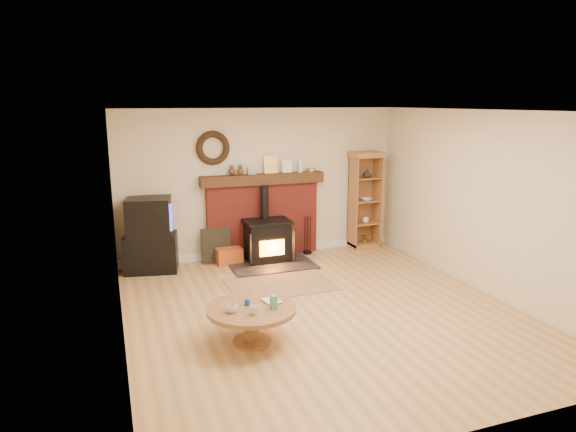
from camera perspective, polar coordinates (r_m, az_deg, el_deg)
name	(u,v)px	position (r m, az deg, el deg)	size (l,w,h in m)	color
ground	(322,311)	(6.91, 3.81, -10.49)	(5.50, 5.50, 0.00)	#AD7748
room_shell	(320,182)	(6.52, 3.56, 3.82)	(5.02, 5.52, 2.61)	beige
chimney_breast	(263,212)	(9.07, -2.80, 0.46)	(2.20, 0.22, 1.78)	maroon
wood_stove	(268,242)	(8.80, -2.25, -2.91)	(1.40, 1.00, 1.29)	black
area_rug	(281,284)	(7.83, -0.76, -7.59)	(1.57, 1.08, 0.01)	brown
tv_unit	(150,236)	(8.58, -15.06, -2.19)	(0.92, 0.72, 1.21)	black
curio_cabinet	(364,200)	(9.68, 8.48, 1.76)	(0.58, 0.42, 1.81)	brown
firelog_box	(229,256)	(8.82, -6.54, -4.44)	(0.43, 0.27, 0.27)	#C3740D
leaning_painting	(216,245)	(8.87, -7.97, -3.25)	(0.50, 0.03, 0.60)	black
fire_tools	(307,247)	(9.33, 2.18, -3.41)	(0.16, 0.16, 0.70)	black
coffee_table	(251,314)	(5.94, -4.08, -10.79)	(1.02, 1.02, 0.59)	brown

